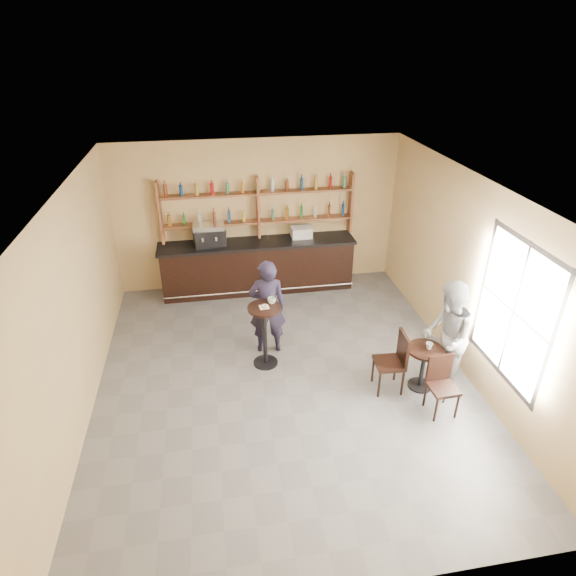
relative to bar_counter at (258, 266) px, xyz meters
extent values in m
plane|color=slate|center=(0.06, -3.15, -0.56)|extent=(7.00, 7.00, 0.00)
plane|color=white|center=(0.06, -3.15, 2.64)|extent=(7.00, 7.00, 0.00)
plane|color=tan|center=(0.06, 0.35, 1.04)|extent=(7.00, 0.00, 7.00)
plane|color=tan|center=(0.06, -6.65, 1.04)|extent=(7.00, 0.00, 7.00)
plane|color=tan|center=(-2.94, -3.15, 1.04)|extent=(0.00, 7.00, 7.00)
plane|color=tan|center=(3.06, -3.15, 1.04)|extent=(0.00, 7.00, 7.00)
plane|color=white|center=(3.06, -4.35, 1.14)|extent=(0.00, 2.00, 2.00)
cube|color=white|center=(-0.19, -2.71, 0.57)|extent=(0.16, 0.16, 0.00)
torus|color=#B97543|center=(-0.18, -2.72, 0.59)|extent=(0.12, 0.12, 0.04)
imported|color=white|center=(-0.05, -2.61, 0.62)|extent=(0.17, 0.17, 0.10)
imported|color=black|center=(-0.09, -2.30, 0.32)|extent=(0.67, 0.47, 1.76)
imported|color=white|center=(2.25, -3.72, 0.22)|extent=(0.13, 0.13, 0.10)
imported|color=gray|center=(2.51, -3.72, 0.36)|extent=(0.97, 1.09, 1.84)
camera|label=1|loc=(-0.92, -9.37, 4.56)|focal=30.00mm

